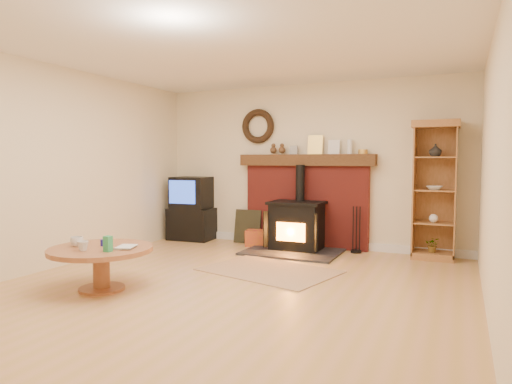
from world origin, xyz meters
The scene contains 11 objects.
ground centered at (0.00, 0.00, 0.00)m, with size 5.50×5.50×0.00m, color tan.
room_shell centered at (-0.02, 0.09, 1.72)m, with size 5.02×5.52×2.61m.
chimney_breast centered at (0.00, 2.67, 0.80)m, with size 2.20×0.22×1.78m.
wood_stove centered at (-0.02, 2.28, 0.37)m, with size 1.40×1.00×1.32m.
area_rug centered at (0.09, 0.92, 0.01)m, with size 1.59×1.09×0.01m, color brown.
tv_unit centered at (-2.02, 2.47, 0.52)m, with size 0.78×0.57×1.10m.
curio_cabinet centered at (1.92, 2.55, 0.97)m, with size 0.62×0.45×1.93m.
firelog_box centered at (-0.70, 2.40, 0.13)m, with size 0.41×0.26×0.26m, color #C67D0C.
leaning_painting centered at (-0.98, 2.55, 0.28)m, with size 0.47×0.03×0.56m, color black.
fire_tools centered at (0.85, 2.50, 0.13)m, with size 0.16×0.16×0.70m.
coffee_table centered at (-1.23, -0.58, 0.38)m, with size 1.09×1.09×0.62m.
Camera 1 is at (2.26, -4.28, 1.39)m, focal length 32.00 mm.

